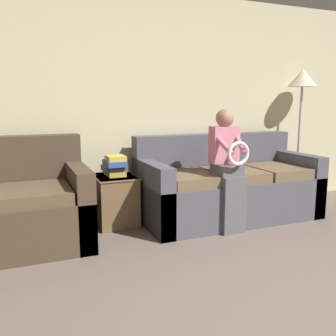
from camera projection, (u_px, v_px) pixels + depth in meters
wall_back at (170, 106)px, 4.46m from camera, size 7.89×0.06×2.55m
couch_main at (227, 188)px, 4.30m from camera, size 2.02×0.91×0.95m
child_left_seated at (228, 164)px, 3.81m from camera, size 0.30×0.38×1.25m
side_shelf at (115, 199)px, 4.06m from camera, size 0.43×0.53×0.54m
book_stack at (115, 166)px, 4.00m from camera, size 0.24×0.30×0.22m
floor_lamp at (302, 87)px, 4.84m from camera, size 0.37×0.37×1.74m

